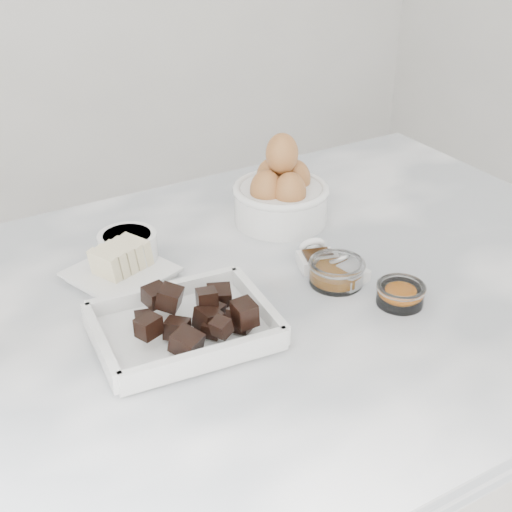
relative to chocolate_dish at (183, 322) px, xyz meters
The scene contains 9 objects.
marble_slab 0.14m from the chocolate_dish, 18.22° to the left, with size 1.20×0.80×0.04m, color white.
chocolate_dish is the anchor object (origin of this frame).
butter_plate 0.18m from the chocolate_dish, 96.27° to the left, with size 0.16×0.16×0.05m.
sugar_ramekin 0.21m from the chocolate_dish, 87.75° to the left, with size 0.09×0.09×0.05m.
egg_bowl 0.35m from the chocolate_dish, 37.44° to the left, with size 0.16×0.16×0.15m.
honey_bowl 0.24m from the chocolate_dish, ahead, with size 0.08×0.08×0.04m.
zest_bowl 0.30m from the chocolate_dish, 15.30° to the right, with size 0.07×0.07×0.03m.
vanilla_spoon 0.26m from the chocolate_dish, 14.62° to the left, with size 0.07×0.08×0.04m.
salt_spoon 0.26m from the chocolate_dish, ahead, with size 0.05×0.06×0.04m.
Camera 1 is at (-0.42, -0.72, 1.48)m, focal length 50.00 mm.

